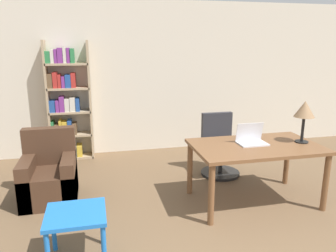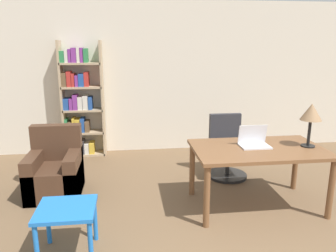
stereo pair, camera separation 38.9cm
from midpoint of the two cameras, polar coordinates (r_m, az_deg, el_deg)
The scene contains 8 objects.
wall_back at distance 6.06m, azimuth 3.11°, elevation 8.41°, with size 8.00×0.06×2.70m.
desk at distance 4.12m, azimuth 18.04°, elevation -4.89°, with size 1.55×0.93×0.75m.
laptop at distance 4.13m, azimuth 17.39°, elevation -2.67°, with size 0.35×0.24×0.25m.
table_lamp at distance 4.27m, azimuth 26.12°, elevation 1.93°, with size 0.25×0.25×0.52m.
office_chair at distance 5.05m, azimuth 12.41°, elevation -4.15°, with size 0.59×0.59×0.93m.
side_table_blue at distance 3.22m, azimuth -13.87°, elevation -15.01°, with size 0.53×0.50×0.49m.
armchair at distance 4.56m, azimuth -16.73°, elevation -7.83°, with size 0.66×0.71×0.89m.
bookshelf at distance 5.87m, azimuth -13.31°, elevation 3.89°, with size 0.72×0.28×2.01m.
Camera 2 is at (-0.87, -1.44, 1.95)m, focal length 35.00 mm.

